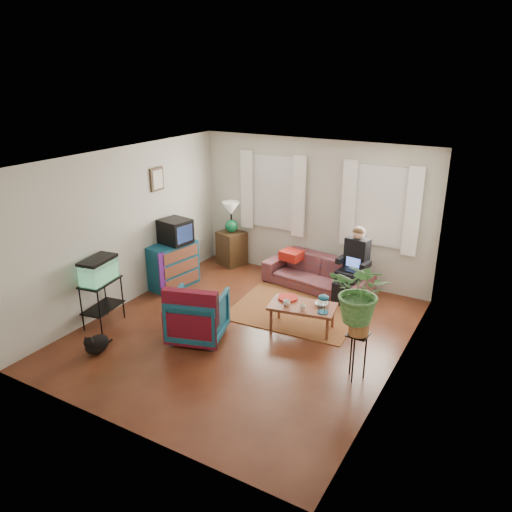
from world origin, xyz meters
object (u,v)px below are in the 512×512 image
Objects in this scene: sofa at (317,268)px; side_table at (232,248)px; coffee_table at (302,317)px; plant_stand at (356,356)px; dresser at (173,265)px; aquarium_stand at (103,303)px; armchair at (198,313)px.

side_table is at bearing -178.76° from sofa.
plant_stand is (1.13, -0.82, 0.12)m from coffee_table.
sofa reaches higher than coffee_table.
plant_stand is at bearing -7.19° from dresser.
coffee_table is at bearing 17.70° from aquarium_stand.
armchair is 1.22× the size of plant_stand.
coffee_table is 1.53× the size of plant_stand.
dresser is 1.99m from armchair.
armchair reaches higher than sofa.
dresser is (-0.34, -1.45, 0.07)m from side_table.
sofa is 1.99m from side_table.
side_table is 2.99m from armchair.
dresser is (-2.31, -1.21, 0.02)m from sofa.
dresser is 1.24× the size of aquarium_stand.
sofa is 2.63m from armchair.
dresser is at bearing 163.08° from coffee_table.
aquarium_stand is at bearing -80.99° from dresser.
sofa is at bearing 36.86° from dresser.
coffee_table is at bearing -66.59° from sofa.
dresser is 1.70m from aquarium_stand.
coffee_table is (2.74, 1.38, -0.16)m from aquarium_stand.
aquarium_stand is (-0.35, -3.15, 0.02)m from side_table.
aquarium_stand is 1.13× the size of plant_stand.
dresser reaches higher than sofa.
plant_stand is at bearing -46.12° from coffee_table.
aquarium_stand is at bearing -163.45° from coffee_table.
armchair reaches higher than aquarium_stand.
sofa is at bearing 42.34° from aquarium_stand.
sofa is 2.16× the size of dresser.
dresser is 0.92× the size of coffee_table.
side_table is at bearing 133.22° from coffee_table.
coffee_table is at bearing 144.03° from plant_stand.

